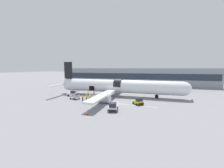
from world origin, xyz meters
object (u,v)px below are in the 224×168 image
(ground_crew_loader_b, at_px, (94,93))
(suitcase_on_tarmac_upright, at_px, (98,99))
(ground_crew_driver, at_px, (102,97))
(suitcase_on_tarmac_spare, at_px, (95,100))
(baggage_tug_rear, at_px, (72,94))
(baggage_cart_queued, at_px, (75,97))
(ground_crew_marshal, at_px, (88,94))
(ground_crew_supervisor, at_px, (83,97))
(baggage_cart_loading, at_px, (94,97))
(ground_crew_helper, at_px, (105,98))
(baggage_tug_lead, at_px, (138,102))
(baggage_tug_mid, at_px, (113,107))
(airplane, at_px, (117,86))
(ground_crew_loader_a, at_px, (86,97))

(ground_crew_loader_b, height_order, suitcase_on_tarmac_upright, ground_crew_loader_b)
(ground_crew_driver, xyz_separation_m, suitcase_on_tarmac_spare, (-1.53, -1.60, -0.52))
(baggage_tug_rear, distance_m, suitcase_on_tarmac_upright, 10.30)
(baggage_cart_queued, bearing_deg, ground_crew_marshal, 59.40)
(baggage_cart_queued, bearing_deg, ground_crew_loader_b, 54.08)
(suitcase_on_tarmac_upright, bearing_deg, ground_crew_driver, 39.51)
(ground_crew_supervisor, bearing_deg, baggage_cart_queued, 161.83)
(baggage_cart_loading, bearing_deg, ground_crew_helper, -16.53)
(baggage_tug_rear, distance_m, ground_crew_supervisor, 7.49)
(baggage_cart_queued, xyz_separation_m, ground_crew_marshal, (2.19, 3.70, 0.39))
(baggage_tug_lead, relative_size, ground_crew_supervisor, 1.55)
(baggage_cart_queued, height_order, suitcase_on_tarmac_upright, baggage_cart_queued)
(baggage_tug_lead, relative_size, ground_crew_loader_b, 1.58)
(baggage_tug_rear, bearing_deg, ground_crew_helper, -11.92)
(baggage_tug_mid, xyz_separation_m, ground_crew_supervisor, (-10.11, 5.96, 0.21))
(baggage_cart_loading, bearing_deg, baggage_tug_mid, -47.51)
(ground_crew_loader_b, xyz_separation_m, ground_crew_driver, (4.05, -3.72, -0.13))
(baggage_cart_queued, height_order, ground_crew_driver, ground_crew_driver)
(ground_crew_marshal, bearing_deg, baggage_cart_queued, -120.60)
(suitcase_on_tarmac_upright, bearing_deg, ground_crew_helper, 13.55)
(ground_crew_supervisor, bearing_deg, airplane, 50.51)
(suitcase_on_tarmac_upright, height_order, suitcase_on_tarmac_spare, suitcase_on_tarmac_spare)
(baggage_tug_rear, xyz_separation_m, ground_crew_supervisor, (6.08, -4.37, 0.25))
(baggage_cart_loading, xyz_separation_m, baggage_cart_queued, (-4.80, -2.06, -0.01))
(ground_crew_helper, bearing_deg, baggage_cart_loading, 163.47)
(baggage_tug_rear, xyz_separation_m, ground_crew_loader_b, (6.72, 1.50, 0.23))
(baggage_tug_lead, relative_size, baggage_cart_queued, 0.76)
(ground_crew_marshal, bearing_deg, ground_crew_driver, -24.78)
(ground_crew_helper, xyz_separation_m, suitcase_on_tarmac_upright, (-1.96, -0.47, -0.54))
(baggage_tug_rear, height_order, baggage_cart_queued, baggage_tug_rear)
(suitcase_on_tarmac_upright, distance_m, suitcase_on_tarmac_spare, 1.05)
(baggage_tug_rear, height_order, suitcase_on_tarmac_spare, baggage_tug_rear)
(baggage_tug_lead, height_order, ground_crew_marshal, ground_crew_marshal)
(ground_crew_loader_a, height_order, suitcase_on_tarmac_upright, ground_crew_loader_a)
(ground_crew_supervisor, xyz_separation_m, suitcase_on_tarmac_spare, (3.16, 0.55, -0.67))
(ground_crew_helper, height_order, ground_crew_marshal, ground_crew_marshal)
(suitcase_on_tarmac_spare, bearing_deg, ground_crew_helper, 27.19)
(baggage_tug_lead, bearing_deg, ground_crew_helper, 169.82)
(ground_crew_loader_a, xyz_separation_m, suitcase_on_tarmac_spare, (2.29, 0.13, -0.68))
(airplane, height_order, ground_crew_driver, airplane)
(ground_crew_marshal, bearing_deg, baggage_tug_mid, -44.42)
(baggage_tug_mid, height_order, baggage_cart_loading, baggage_tug_mid)
(baggage_tug_lead, relative_size, ground_crew_marshal, 1.60)
(ground_crew_loader_a, height_order, ground_crew_driver, ground_crew_loader_a)
(baggage_tug_lead, xyz_separation_m, baggage_tug_rear, (-20.64, 4.08, -0.00))
(ground_crew_driver, bearing_deg, ground_crew_marshal, 155.22)
(baggage_cart_loading, xyz_separation_m, ground_crew_helper, (3.86, -1.15, 0.28))
(baggage_cart_queued, height_order, ground_crew_helper, ground_crew_helper)
(baggage_tug_mid, bearing_deg, ground_crew_helper, 119.13)
(suitcase_on_tarmac_upright, bearing_deg, ground_crew_marshal, 144.20)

